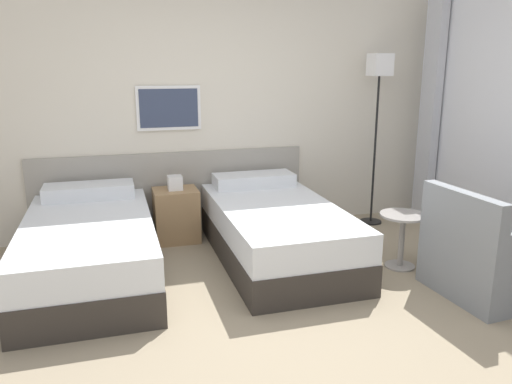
{
  "coord_description": "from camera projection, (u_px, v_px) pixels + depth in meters",
  "views": [
    {
      "loc": [
        -1.11,
        -2.88,
        1.74
      ],
      "look_at": [
        0.07,
        1.14,
        0.66
      ],
      "focal_mm": 35.0,
      "sensor_mm": 36.0,
      "label": 1
    }
  ],
  "objects": [
    {
      "name": "ground_plane",
      "position": [
        293.0,
        326.0,
        3.42
      ],
      "size": [
        16.0,
        16.0,
        0.0
      ],
      "primitive_type": "plane",
      "color": "gray"
    },
    {
      "name": "wall_headboard",
      "position": [
        217.0,
        108.0,
        5.18
      ],
      "size": [
        10.0,
        0.1,
        2.7
      ],
      "color": "beige",
      "rests_on": "ground_plane"
    },
    {
      "name": "bed_near_door",
      "position": [
        90.0,
        248.0,
        4.11
      ],
      "size": [
        1.03,
        1.97,
        0.64
      ],
      "color": "#332D28",
      "rests_on": "ground_plane"
    },
    {
      "name": "bed_near_window",
      "position": [
        276.0,
        230.0,
        4.56
      ],
      "size": [
        1.03,
        1.97,
        0.64
      ],
      "color": "#332D28",
      "rests_on": "ground_plane"
    },
    {
      "name": "nightstand",
      "position": [
        176.0,
        214.0,
        5.02
      ],
      "size": [
        0.44,
        0.38,
        0.67
      ],
      "color": "#9E7A51",
      "rests_on": "ground_plane"
    },
    {
      "name": "floor_lamp",
      "position": [
        379.0,
        86.0,
        5.27
      ],
      "size": [
        0.24,
        0.24,
        1.85
      ],
      "color": "black",
      "rests_on": "ground_plane"
    },
    {
      "name": "side_table",
      "position": [
        402.0,
        230.0,
        4.33
      ],
      "size": [
        0.4,
        0.4,
        0.49
      ],
      "color": "gray",
      "rests_on": "ground_plane"
    },
    {
      "name": "armchair",
      "position": [
        487.0,
        259.0,
        3.83
      ],
      "size": [
        0.79,
        0.83,
        0.85
      ],
      "rotation": [
        0.0,
        0.0,
        1.63
      ],
      "color": "gray",
      "rests_on": "ground_plane"
    }
  ]
}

